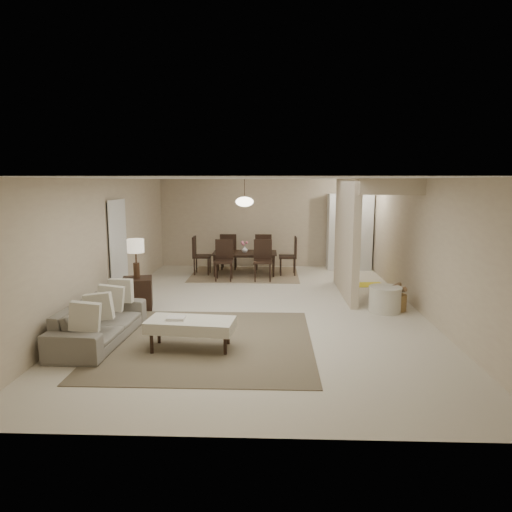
{
  "coord_description": "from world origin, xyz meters",
  "views": [
    {
      "loc": [
        0.21,
        -8.56,
        2.46
      ],
      "look_at": [
        -0.1,
        -0.06,
        1.05
      ],
      "focal_mm": 32.0,
      "sensor_mm": 36.0,
      "label": 1
    }
  ],
  "objects_px": {
    "dining_table": "(245,264)",
    "wicker_basket": "(397,302)",
    "pantry_cabinet": "(349,232)",
    "sofa": "(100,322)",
    "side_table": "(138,293)",
    "ottoman_bench": "(191,325)",
    "round_pouf": "(385,299)"
  },
  "relations": [
    {
      "from": "dining_table",
      "to": "wicker_basket",
      "type": "bearing_deg",
      "value": -46.9
    },
    {
      "from": "pantry_cabinet",
      "to": "sofa",
      "type": "bearing_deg",
      "value": -128.53
    },
    {
      "from": "pantry_cabinet",
      "to": "side_table",
      "type": "height_order",
      "value": "pantry_cabinet"
    },
    {
      "from": "pantry_cabinet",
      "to": "ottoman_bench",
      "type": "height_order",
      "value": "pantry_cabinet"
    },
    {
      "from": "pantry_cabinet",
      "to": "sofa",
      "type": "height_order",
      "value": "pantry_cabinet"
    },
    {
      "from": "pantry_cabinet",
      "to": "sofa",
      "type": "distance_m",
      "value": 7.74
    },
    {
      "from": "sofa",
      "to": "side_table",
      "type": "relative_size",
      "value": 3.43
    },
    {
      "from": "pantry_cabinet",
      "to": "round_pouf",
      "type": "relative_size",
      "value": 3.42
    },
    {
      "from": "sofa",
      "to": "round_pouf",
      "type": "height_order",
      "value": "sofa"
    },
    {
      "from": "ottoman_bench",
      "to": "pantry_cabinet",
      "type": "bearing_deg",
      "value": 68.11
    },
    {
      "from": "side_table",
      "to": "ottoman_bench",
      "type": "bearing_deg",
      "value": -56.34
    },
    {
      "from": "ottoman_bench",
      "to": "wicker_basket",
      "type": "bearing_deg",
      "value": 37.2
    },
    {
      "from": "ottoman_bench",
      "to": "dining_table",
      "type": "distance_m",
      "value": 5.46
    },
    {
      "from": "wicker_basket",
      "to": "sofa",
      "type": "bearing_deg",
      "value": -159.59
    },
    {
      "from": "pantry_cabinet",
      "to": "wicker_basket",
      "type": "height_order",
      "value": "pantry_cabinet"
    },
    {
      "from": "pantry_cabinet",
      "to": "wicker_basket",
      "type": "relative_size",
      "value": 5.71
    },
    {
      "from": "round_pouf",
      "to": "wicker_basket",
      "type": "xyz_separation_m",
      "value": [
        0.25,
        0.1,
        -0.08
      ]
    },
    {
      "from": "dining_table",
      "to": "pantry_cabinet",
      "type": "bearing_deg",
      "value": 16.66
    },
    {
      "from": "side_table",
      "to": "dining_table",
      "type": "distance_m",
      "value": 3.8
    },
    {
      "from": "sofa",
      "to": "ottoman_bench",
      "type": "relative_size",
      "value": 1.56
    },
    {
      "from": "sofa",
      "to": "dining_table",
      "type": "xyz_separation_m",
      "value": [
        1.93,
        5.14,
        -0.01
      ]
    },
    {
      "from": "pantry_cabinet",
      "to": "ottoman_bench",
      "type": "xyz_separation_m",
      "value": [
        -3.33,
        -6.33,
        -0.69
      ]
    },
    {
      "from": "side_table",
      "to": "round_pouf",
      "type": "height_order",
      "value": "side_table"
    },
    {
      "from": "side_table",
      "to": "wicker_basket",
      "type": "relative_size",
      "value": 1.64
    },
    {
      "from": "wicker_basket",
      "to": "round_pouf",
      "type": "bearing_deg",
      "value": -158.16
    },
    {
      "from": "wicker_basket",
      "to": "pantry_cabinet",
      "type": "bearing_deg",
      "value": 93.4
    },
    {
      "from": "sofa",
      "to": "ottoman_bench",
      "type": "bearing_deg",
      "value": -98.86
    },
    {
      "from": "pantry_cabinet",
      "to": "side_table",
      "type": "xyz_separation_m",
      "value": [
        -4.75,
        -4.2,
        -0.75
      ]
    },
    {
      "from": "sofa",
      "to": "wicker_basket",
      "type": "xyz_separation_m",
      "value": [
        5.05,
        1.88,
        -0.15
      ]
    },
    {
      "from": "wicker_basket",
      "to": "ottoman_bench",
      "type": "bearing_deg",
      "value": -148.67
    },
    {
      "from": "side_table",
      "to": "round_pouf",
      "type": "bearing_deg",
      "value": -0.66
    },
    {
      "from": "round_pouf",
      "to": "wicker_basket",
      "type": "distance_m",
      "value": 0.28
    }
  ]
}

